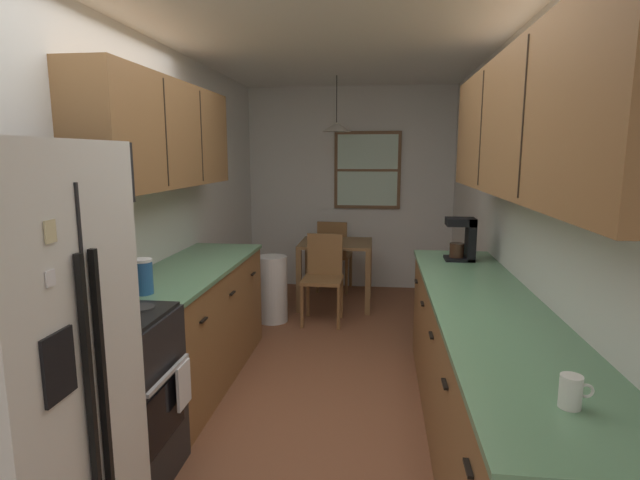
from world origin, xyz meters
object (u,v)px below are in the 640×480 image
trash_bin (272,289)px  table_serving_bowl (328,240)px  coffee_maker (464,238)px  dining_table (336,254)px  microwave_over_range (67,175)px  mug_by_coffeemaker (571,392)px  dining_chair_near (323,274)px  refrigerator (3,388)px  storage_canister (142,276)px  stove_range (107,399)px  dining_chair_far (334,252)px

trash_bin → table_serving_bowl: size_ratio=3.15×
coffee_maker → dining_table: bearing=124.9°
microwave_over_range → mug_by_coffeemaker: (2.12, -0.64, -0.67)m
dining_chair_near → trash_bin: dining_chair_near is taller
refrigerator → storage_canister: refrigerator is taller
table_serving_bowl → trash_bin: bearing=-130.2°
storage_canister → refrigerator: bearing=-87.9°
storage_canister → stove_range: bearing=-89.3°
dining_chair_near → storage_canister: bearing=-110.0°
stove_range → refrigerator: bearing=-86.9°
stove_range → dining_chair_near: size_ratio=1.22×
stove_range → coffee_maker: coffee_maker is taller
dining_table → dining_chair_far: bearing=97.9°
microwave_over_range → table_serving_bowl: bearing=74.1°
refrigerator → mug_by_coffeemaker: bearing=1.9°
coffee_maker → dining_chair_near: bearing=138.9°
stove_range → dining_chair_near: (0.81, 2.73, 0.03)m
microwave_over_range → stove_range: bearing=-0.0°
refrigerator → stove_range: 0.81m
mug_by_coffeemaker → trash_bin: bearing=117.6°
stove_range → microwave_over_range: bearing=180.0°
microwave_over_range → trash_bin: microwave_over_range is taller
trash_bin → storage_canister: size_ratio=3.27×
dining_table → table_serving_bowl: table_serving_bowl is taller
refrigerator → storage_canister: (-0.04, 1.17, 0.12)m
microwave_over_range → trash_bin: (0.41, 2.64, -1.28)m
dining_table → table_serving_bowl: size_ratio=3.68×
mug_by_coffeemaker → table_serving_bowl: size_ratio=0.50×
trash_bin → dining_chair_far: bearing=67.0°
refrigerator → trash_bin: 3.40m
microwave_over_range → mug_by_coffeemaker: microwave_over_range is taller
mug_by_coffeemaker → refrigerator: bearing=-178.1°
stove_range → dining_chair_near: stove_range is taller
dining_table → dining_chair_near: (-0.08, -0.57, -0.10)m
trash_bin → mug_by_coffeemaker: mug_by_coffeemaker is taller
dining_chair_far → dining_chair_near: bearing=-90.0°
refrigerator → stove_range: bearing=93.1°
mug_by_coffeemaker → coffee_maker: bearing=89.4°
dining_table → dining_chair_near: bearing=-97.8°
dining_chair_near → table_serving_bowl: dining_chair_near is taller
dining_table → storage_canister: 2.99m
dining_chair_near → table_serving_bowl: bearing=90.3°
dining_table → refrigerator: bearing=-102.1°
dining_chair_near → coffee_maker: coffee_maker is taller
table_serving_bowl → dining_table: bearing=27.4°
microwave_over_range → refrigerator: bearing=-77.8°
refrigerator → stove_range: (-0.04, 0.70, -0.41)m
trash_bin → storage_canister: (-0.30, -2.17, 0.66)m
dining_chair_far → table_serving_bowl: bearing=-90.2°
stove_range → table_serving_bowl: size_ratio=5.04×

